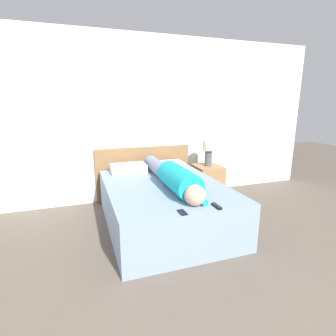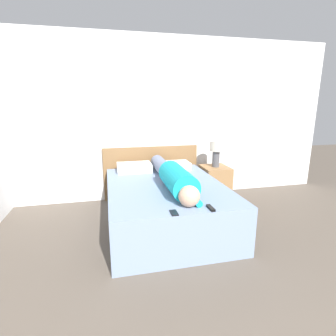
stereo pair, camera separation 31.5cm
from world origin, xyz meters
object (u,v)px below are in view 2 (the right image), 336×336
(table_lamp, at_px, (216,151))
(person_lying, at_px, (173,177))
(nightstand, at_px, (215,184))
(pillow_near_headboard, at_px, (134,167))
(bed, at_px, (165,205))
(tv_remote, at_px, (211,208))
(cell_phone, at_px, (174,213))
(pillow_second, at_px, (174,166))

(table_lamp, height_order, person_lying, table_lamp)
(nightstand, bearing_deg, pillow_near_headboard, 178.00)
(bed, xyz_separation_m, tv_remote, (0.26, -0.89, 0.29))
(pillow_near_headboard, relative_size, cell_phone, 3.90)
(bed, xyz_separation_m, table_lamp, (0.98, 0.69, 0.56))
(pillow_second, relative_size, tv_remote, 3.21)
(bed, xyz_separation_m, pillow_near_headboard, (-0.32, 0.73, 0.34))
(table_lamp, height_order, pillow_near_headboard, table_lamp)
(tv_remote, xyz_separation_m, cell_phone, (-0.38, -0.02, -0.01))
(tv_remote, bearing_deg, bed, 105.99)
(table_lamp, xyz_separation_m, cell_phone, (-1.10, -1.60, -0.27))
(tv_remote, bearing_deg, person_lying, 103.51)
(table_lamp, xyz_separation_m, pillow_near_headboard, (-1.30, 0.05, -0.21))
(nightstand, distance_m, tv_remote, 1.76)
(nightstand, height_order, table_lamp, table_lamp)
(cell_phone, bearing_deg, tv_remote, 2.69)
(nightstand, height_order, cell_phone, nightstand)
(pillow_near_headboard, distance_m, tv_remote, 1.73)
(tv_remote, bearing_deg, pillow_near_headboard, 109.49)
(pillow_second, xyz_separation_m, tv_remote, (-0.04, -1.63, -0.04))
(cell_phone, bearing_deg, bed, 82.41)
(table_lamp, bearing_deg, person_lying, -138.37)
(person_lying, distance_m, cell_phone, 0.82)
(pillow_second, bearing_deg, tv_remote, -91.55)
(nightstand, relative_size, pillow_near_headboard, 1.13)
(pillow_near_headboard, bearing_deg, nightstand, -2.00)
(bed, height_order, person_lying, person_lying)
(bed, distance_m, nightstand, 1.20)
(person_lying, distance_m, pillow_near_headboard, 0.94)
(person_lying, bearing_deg, nightstand, 41.63)
(nightstand, relative_size, person_lying, 0.32)
(pillow_second, relative_size, cell_phone, 3.70)
(table_lamp, xyz_separation_m, person_lying, (-0.91, -0.81, -0.15))
(nightstand, relative_size, cell_phone, 4.39)
(bed, xyz_separation_m, pillow_second, (0.30, 0.73, 0.34))
(table_lamp, distance_m, cell_phone, 1.96)
(table_lamp, xyz_separation_m, pillow_second, (-0.68, 0.05, -0.22))
(bed, xyz_separation_m, person_lying, (0.07, -0.12, 0.41))
(pillow_second, bearing_deg, pillow_near_headboard, 180.00)
(nightstand, height_order, pillow_second, pillow_second)
(person_lying, height_order, pillow_second, person_lying)
(nightstand, bearing_deg, tv_remote, -114.71)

